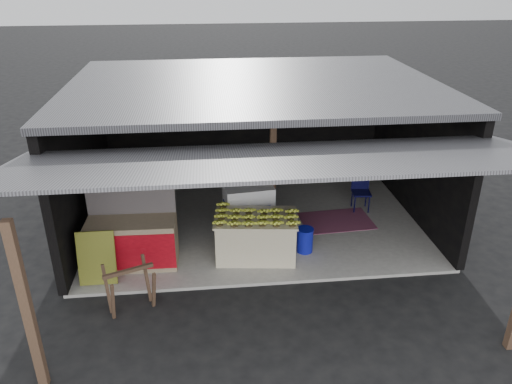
{
  "coord_description": "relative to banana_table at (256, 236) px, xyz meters",
  "views": [
    {
      "loc": [
        -1.01,
        -7.16,
        5.18
      ],
      "look_at": [
        -0.07,
        1.54,
        1.1
      ],
      "focal_mm": 35.0,
      "sensor_mm": 36.0,
      "label": 1
    }
  ],
  "objects": [
    {
      "name": "concrete_slab",
      "position": [
        0.14,
        1.6,
        -0.45
      ],
      "size": [
        7.0,
        5.0,
        0.06
      ],
      "primitive_type": "cube",
      "color": "gray",
      "rests_on": "ground"
    },
    {
      "name": "banana_table",
      "position": [
        0.0,
        0.0,
        0.0
      ],
      "size": [
        1.61,
        1.1,
        0.83
      ],
      "rotation": [
        0.0,
        0.0,
        -0.12
      ],
      "color": "beige",
      "rests_on": "concrete_slab"
    },
    {
      "name": "magenta_rug",
      "position": [
        1.88,
        1.2,
        -0.41
      ],
      "size": [
        1.57,
        1.1,
        0.01
      ],
      "primitive_type": "cube",
      "rotation": [
        0.0,
        0.0,
        0.07
      ],
      "color": "#661646",
      "rests_on": "concrete_slab"
    },
    {
      "name": "green_signboard",
      "position": [
        -2.81,
        -0.55,
        0.06
      ],
      "size": [
        0.64,
        0.25,
        0.95
      ],
      "primitive_type": "cube",
      "rotation": [
        -0.22,
        0.0,
        0.0
      ],
      "color": "black",
      "rests_on": "concrete_slab"
    },
    {
      "name": "shophouse",
      "position": [
        0.14,
        1.92,
        1.62
      ],
      "size": [
        7.4,
        7.29,
        3.02
      ],
      "color": "black",
      "rests_on": "ground"
    },
    {
      "name": "water_barrel",
      "position": [
        0.95,
        0.06,
        -0.19
      ],
      "size": [
        0.31,
        0.31,
        0.46
      ],
      "primitive_type": "cylinder",
      "color": "#0D1499",
      "rests_on": "concrete_slab"
    },
    {
      "name": "banana_pile",
      "position": [
        -0.0,
        0.0,
        0.5
      ],
      "size": [
        1.48,
        1.0,
        0.16
      ],
      "primitive_type": null,
      "rotation": [
        0.0,
        0.0,
        -0.12
      ],
      "color": "yellow",
      "rests_on": "banana_table"
    },
    {
      "name": "neighbor_stall",
      "position": [
        -2.26,
        -0.02,
        0.07
      ],
      "size": [
        1.61,
        0.76,
        1.64
      ],
      "rotation": [
        0.0,
        0.0,
        -0.03
      ],
      "color": "#998466",
      "rests_on": "concrete_slab"
    },
    {
      "name": "white_crate",
      "position": [
        -0.05,
        0.9,
        0.11
      ],
      "size": [
        1.02,
        0.75,
        1.06
      ],
      "rotation": [
        0.0,
        0.0,
        0.12
      ],
      "color": "white",
      "rests_on": "concrete_slab"
    },
    {
      "name": "sawhorse",
      "position": [
        -2.16,
        -1.33,
        0.02
      ],
      "size": [
        0.9,
        0.9,
        0.79
      ],
      "rotation": [
        0.0,
        0.0,
        0.38
      ],
      "color": "#523729",
      "rests_on": "ground"
    },
    {
      "name": "plastic_chair",
      "position": [
        2.55,
        1.76,
        0.08
      ],
      "size": [
        0.44,
        0.44,
        0.84
      ],
      "rotation": [
        0.0,
        0.0,
        -0.1
      ],
      "color": "black",
      "rests_on": "concrete_slab"
    },
    {
      "name": "ground",
      "position": [
        0.14,
        -0.9,
        -0.48
      ],
      "size": [
        80.0,
        80.0,
        0.0
      ],
      "primitive_type": "plane",
      "color": "black",
      "rests_on": "ground"
    },
    {
      "name": "picture_frames",
      "position": [
        -0.03,
        3.99,
        1.45
      ],
      "size": [
        1.62,
        0.04,
        0.46
      ],
      "color": "black",
      "rests_on": "shophouse"
    }
  ]
}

